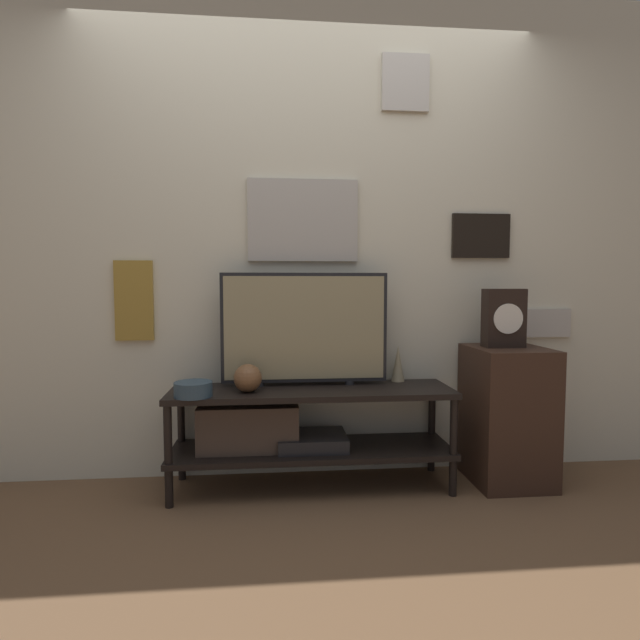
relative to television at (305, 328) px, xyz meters
name	(u,v)px	position (x,y,z in m)	size (l,w,h in m)	color
ground_plane	(316,507)	(0.03, -0.33, -0.84)	(12.00, 12.00, 0.00)	brown
wall_back	(309,235)	(0.03, 0.16, 0.51)	(6.40, 0.08, 2.70)	beige
media_console	(289,426)	(-0.09, -0.09, -0.51)	(1.47, 0.41, 0.53)	black
television	(305,328)	(0.00, 0.00, 0.00)	(0.89, 0.05, 0.61)	black
vase_wide_bowl	(193,389)	(-0.56, -0.22, -0.28)	(0.18, 0.18, 0.07)	#2D4251
vase_slim_bronze	(398,363)	(0.53, 0.07, -0.21)	(0.07, 0.07, 0.20)	tan
vase_round_glass	(248,378)	(-0.30, -0.14, -0.24)	(0.14, 0.14, 0.14)	brown
side_table	(507,415)	(1.09, -0.10, -0.47)	(0.39, 0.43, 0.74)	#382319
mantel_clock	(504,318)	(1.07, -0.08, 0.05)	(0.21, 0.11, 0.32)	black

